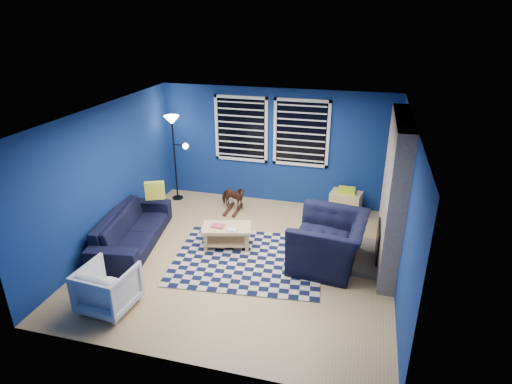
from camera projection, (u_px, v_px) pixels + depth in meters
The scene contains 18 objects.
floor at pixel (243, 257), 7.42m from camera, with size 5.00×5.00×0.00m, color tan.
ceiling at pixel (241, 115), 6.44m from camera, with size 5.00×5.00×0.00m, color white.
wall_back at pixel (275, 147), 9.15m from camera, with size 5.00×5.00×0.00m, color navy.
wall_left at pixel (106, 177), 7.51m from camera, with size 5.00×5.00×0.00m, color navy.
wall_right at pixel (404, 208), 6.34m from camera, with size 5.00×5.00×0.00m, color navy.
fireplace at pixel (392, 197), 6.84m from camera, with size 0.65×2.00×2.50m.
window_left at pixel (241, 129), 9.15m from camera, with size 1.17×0.06×1.42m.
window_right at pixel (301, 133), 8.85m from camera, with size 1.17×0.06×1.42m.
tv at pixel (396, 157), 8.08m from camera, with size 0.07×1.00×0.58m.
rug at pixel (248, 259), 7.35m from camera, with size 2.50×2.00×0.02m, color black.
sofa at pixel (132, 229), 7.71m from camera, with size 0.85×2.17×0.63m, color black.
armchair_big at pixel (329, 242), 7.06m from camera, with size 1.15×1.32×0.86m, color black.
armchair_bent at pixel (108, 288), 6.05m from camera, with size 0.72×0.74×0.67m, color gray.
rocking_horse at pixel (233, 197), 8.99m from camera, with size 0.60×0.27×0.51m, color #4B2618.
coffee_table at pixel (227, 232), 7.64m from camera, with size 0.95×0.69×0.43m.
cabinet at pixel (345, 203), 8.86m from camera, with size 0.67×0.50×0.60m.
floor_lamp at pixel (173, 132), 9.11m from camera, with size 0.52×0.32×1.90m.
throw_pillow at pixel (155, 191), 8.09m from camera, with size 0.36×0.11×0.34m, color yellow.
Camera 1 is at (1.83, -6.11, 3.97)m, focal length 30.00 mm.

